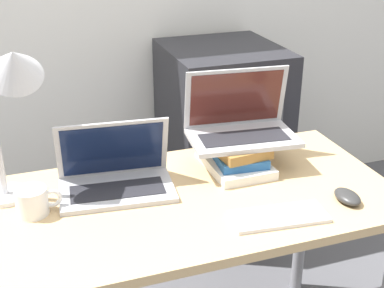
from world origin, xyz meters
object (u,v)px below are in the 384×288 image
wireless_keyboard (279,216)px  mug (33,201)px  desk_lamp (12,82)px  book_stack (235,155)px  mini_fridge (221,140)px  laptop_left (116,176)px  mouse (347,197)px  laptop_on_books (240,124)px

wireless_keyboard → mug: 0.72m
mug → desk_lamp: bearing=95.6°
book_stack → mini_fridge: mini_fridge is taller
laptop_left → mini_fridge: bearing=48.6°
mouse → book_stack: bearing=125.1°
mini_fridge → mouse: bearing=-91.4°
laptop_on_books → mouse: size_ratio=3.65×
laptop_left → laptop_on_books: 0.47m
book_stack → desk_lamp: 0.77m
laptop_left → desk_lamp: 0.43m
mug → laptop_left: bearing=14.4°
wireless_keyboard → mug: bearing=158.7°
laptop_left → mouse: 0.73m
wireless_keyboard → desk_lamp: 0.86m
desk_lamp → mini_fridge: desk_lamp is taller
laptop_on_books → wireless_keyboard: laptop_on_books is taller
wireless_keyboard → mug: size_ratio=2.16×
laptop_on_books → wireless_keyboard: bearing=-96.2°
laptop_left → laptop_on_books: bearing=6.4°
mouse → wireless_keyboard: bearing=-175.5°
wireless_keyboard → mug: (-0.67, 0.26, 0.03)m
wireless_keyboard → mouse: bearing=4.5°
wireless_keyboard → mouse: size_ratio=2.78×
mug → mini_fridge: size_ratio=0.14×
mini_fridge → laptop_left: bearing=-131.4°
mini_fridge → laptop_on_books: bearing=-107.7°
wireless_keyboard → desk_lamp: desk_lamp is taller
mouse → mug: bearing=165.1°
laptop_left → laptop_on_books: (0.45, 0.05, 0.10)m
laptop_left → book_stack: laptop_left is taller
mini_fridge → wireless_keyboard: bearing=-103.8°
book_stack → mug: bearing=-172.8°
laptop_left → laptop_on_books: size_ratio=0.98×
book_stack → mug: book_stack is taller
mini_fridge → book_stack: bearing=-108.9°
laptop_left → mouse: size_ratio=3.59×
desk_lamp → book_stack: bearing=-0.7°
wireless_keyboard → laptop_on_books: bearing=83.8°
laptop_on_books → laptop_left: bearing=-173.6°
laptop_on_books → wireless_keyboard: (-0.04, -0.38, -0.14)m
laptop_left → laptop_on_books: laptop_on_books is taller
mouse → mini_fridge: bearing=88.6°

